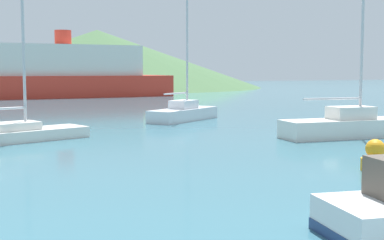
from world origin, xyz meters
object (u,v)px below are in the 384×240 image
Objects in this scene: ferry_distant at (64,74)px; buoy_marker at (375,158)px; sailboat_middle at (184,111)px; sailboat_inner at (16,133)px; sailboat_outer at (351,125)px.

ferry_distant is 25.01× the size of buoy_marker.
buoy_marker is at bearing -91.48° from ferry_distant.
ferry_distant is at bearing 90.22° from buoy_marker.
sailboat_middle is 30.43m from ferry_distant.
sailboat_inner reaches higher than ferry_distant.
sailboat_outer is at bearing 54.50° from buoy_marker.
sailboat_outer is 7.91m from buoy_marker.
sailboat_middle is 10.61m from sailboat_outer.
sailboat_inner is 14.11m from sailboat_outer.
sailboat_inner is at bearing 167.21° from sailboat_outer.
sailboat_inner is 0.73× the size of sailboat_middle.
sailboat_inner is 0.32× the size of ferry_distant.
buoy_marker is (8.82, -10.82, 0.03)m from sailboat_inner.
buoy_marker is (-4.59, -6.44, -0.13)m from sailboat_outer.
buoy_marker is at bearing -128.40° from sailboat_middle.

